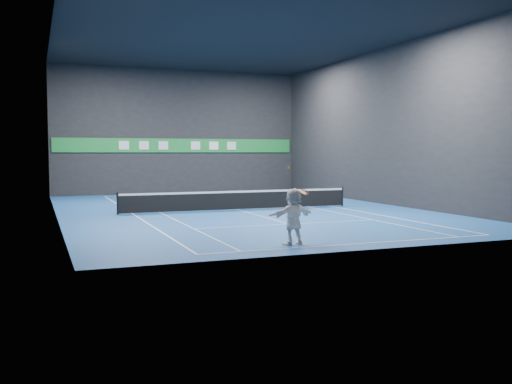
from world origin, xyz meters
name	(u,v)px	position (x,y,z in m)	size (l,w,h in m)	color
ground	(238,210)	(0.00, 0.00, 0.00)	(26.00, 26.00, 0.00)	#1B4E97
ceiling	(238,35)	(0.00, 0.00, 9.00)	(26.00, 26.00, 0.00)	black
wall_back	(179,132)	(0.00, 13.00, 4.50)	(18.00, 0.10, 9.00)	black
wall_front	(380,103)	(0.00, -13.00, 4.50)	(18.00, 0.10, 9.00)	black
wall_left	(54,120)	(-9.00, 0.00, 4.50)	(0.10, 26.00, 9.00)	black
wall_right	(386,126)	(9.00, 0.00, 4.50)	(0.10, 26.00, 9.00)	black
baseline_near	(359,244)	(0.00, -11.89, 0.00)	(10.98, 0.08, 0.01)	white
baseline_far	(183,194)	(0.00, 11.89, 0.00)	(10.98, 0.08, 0.01)	white
sideline_doubles_left	(133,214)	(-5.49, 0.00, 0.00)	(0.08, 23.78, 0.01)	white
sideline_doubles_right	(331,206)	(5.49, 0.00, 0.00)	(0.08, 23.78, 0.01)	white
sideline_singles_left	(161,213)	(-4.11, 0.00, 0.00)	(0.06, 23.78, 0.01)	white
sideline_singles_right	(309,207)	(4.11, 0.00, 0.00)	(0.06, 23.78, 0.01)	white
service_line_near	(289,224)	(0.00, -6.40, 0.00)	(8.23, 0.06, 0.01)	white
service_line_far	(205,200)	(0.00, 6.40, 0.00)	(8.23, 0.06, 0.01)	white
center_service_line	(238,210)	(0.00, 0.00, 0.00)	(0.06, 12.80, 0.01)	white
player	(293,216)	(-2.06, -11.22, 0.92)	(1.71, 0.55, 1.85)	white
tennis_ball	(289,168)	(-2.20, -11.15, 2.50)	(0.07, 0.07, 0.07)	#E2F328
tennis_net	(238,200)	(0.00, 0.00, 0.54)	(12.50, 0.10, 1.07)	black
sponsor_banner	(179,146)	(0.00, 12.93, 3.50)	(17.64, 0.11, 1.00)	#1D8837
tennis_racket	(303,193)	(-1.69, -11.17, 1.67)	(0.41, 0.33, 0.46)	red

